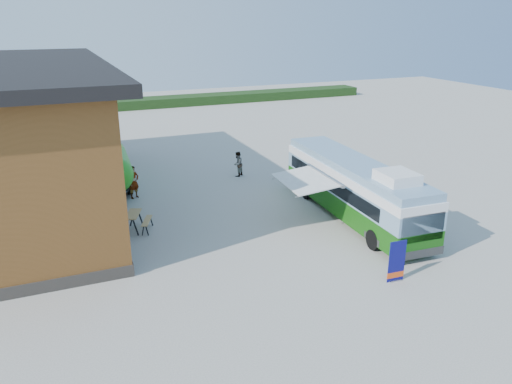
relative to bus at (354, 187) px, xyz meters
name	(u,v)px	position (x,y,z in m)	size (l,w,h in m)	color
ground	(282,248)	(-4.84, -1.89, -1.62)	(100.00, 100.00, 0.00)	#BCB7AD
barn	(16,141)	(-15.34, 8.11, 1.97)	(9.60, 21.20, 7.50)	brown
hedge	(203,99)	(3.16, 36.11, -1.12)	(40.00, 3.00, 1.00)	#264419
bus	(354,187)	(0.00, 0.00, 0.00)	(2.89, 11.14, 3.39)	#1D6611
awning	(308,176)	(-2.57, 0.08, 0.86)	(2.42, 3.71, 0.48)	white
banner	(396,265)	(-2.07, -6.19, -0.92)	(0.74, 0.21, 1.70)	#0C0C5F
picnic_table	(133,218)	(-10.54, 2.54, -0.96)	(1.94, 1.84, 0.88)	tan
person_a	(134,182)	(-9.72, 7.12, -0.69)	(0.68, 0.45, 1.87)	#999999
person_b	(238,164)	(-2.95, 8.66, -0.82)	(0.77, 0.60, 1.59)	#999999
slurry_tanker	(113,165)	(-10.54, 9.26, -0.19)	(2.28, 6.73, 2.48)	green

